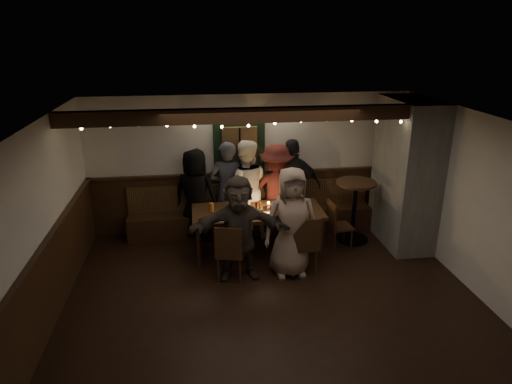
{
  "coord_description": "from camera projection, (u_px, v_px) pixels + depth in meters",
  "views": [
    {
      "loc": [
        -1.0,
        -5.71,
        3.71
      ],
      "look_at": [
        -0.0,
        1.6,
        1.05
      ],
      "focal_mm": 32.0,
      "sensor_mm": 36.0,
      "label": 1
    }
  ],
  "objects": [
    {
      "name": "high_top",
      "position": [
        355.0,
        204.0,
        8.24
      ],
      "size": [
        0.71,
        0.71,
        1.14
      ],
      "color": "black",
      "rests_on": "ground"
    },
    {
      "name": "person_d",
      "position": [
        276.0,
        191.0,
        8.42
      ],
      "size": [
        1.27,
        0.95,
        1.75
      ],
      "primitive_type": "imported",
      "rotation": [
        0.0,
        0.0,
        2.85
      ],
      "color": "#501D1B",
      "rests_on": "ground"
    },
    {
      "name": "dining_table",
      "position": [
        257.0,
        214.0,
        7.77
      ],
      "size": [
        2.21,
        0.95,
        0.96
      ],
      "color": "#311B11",
      "rests_on": "ground"
    },
    {
      "name": "chair_end",
      "position": [
        336.0,
        222.0,
        8.01
      ],
      "size": [
        0.43,
        0.43,
        0.87
      ],
      "color": "#311B11",
      "rests_on": "ground"
    },
    {
      "name": "chair_near_right",
      "position": [
        304.0,
        242.0,
        7.14
      ],
      "size": [
        0.47,
        0.47,
        0.98
      ],
      "color": "#311B11",
      "rests_on": "ground"
    },
    {
      "name": "person_c",
      "position": [
        245.0,
        189.0,
        8.36
      ],
      "size": [
        0.93,
        0.74,
        1.85
      ],
      "primitive_type": "imported",
      "rotation": [
        0.0,
        0.0,
        3.09
      ],
      "color": "white",
      "rests_on": "ground"
    },
    {
      "name": "person_f",
      "position": [
        239.0,
        228.0,
        6.95
      ],
      "size": [
        1.56,
        0.55,
        1.67
      ],
      "primitive_type": "imported",
      "rotation": [
        0.0,
        0.0,
        -0.04
      ],
      "color": "#3D342C",
      "rests_on": "ground"
    },
    {
      "name": "person_e",
      "position": [
        292.0,
        187.0,
        8.5
      ],
      "size": [
        1.07,
        0.45,
        1.83
      ],
      "primitive_type": "imported",
      "rotation": [
        0.0,
        0.0,
        3.14
      ],
      "color": "black",
      "rests_on": "ground"
    },
    {
      "name": "chair_near_left",
      "position": [
        230.0,
        250.0,
        6.95
      ],
      "size": [
        0.51,
        0.51,
        0.93
      ],
      "color": "#311B11",
      "rests_on": "ground"
    },
    {
      "name": "person_b",
      "position": [
        227.0,
        190.0,
        8.34
      ],
      "size": [
        0.67,
        0.44,
        1.83
      ],
      "primitive_type": "imported",
      "rotation": [
        0.0,
        0.0,
        3.15
      ],
      "color": "#32343D",
      "rests_on": "ground"
    },
    {
      "name": "person_g",
      "position": [
        291.0,
        222.0,
        7.03
      ],
      "size": [
        0.88,
        0.59,
        1.76
      ],
      "primitive_type": "imported",
      "rotation": [
        0.0,
        0.0,
        0.03
      ],
      "color": "tan",
      "rests_on": "ground"
    },
    {
      "name": "room",
      "position": [
        319.0,
        191.0,
        7.81
      ],
      "size": [
        6.02,
        5.01,
        2.62
      ],
      "color": "black",
      "rests_on": "ground"
    },
    {
      "name": "person_a",
      "position": [
        196.0,
        195.0,
        8.31
      ],
      "size": [
        0.97,
        0.82,
        1.7
      ],
      "primitive_type": "imported",
      "rotation": [
        0.0,
        0.0,
        2.75
      ],
      "color": "black",
      "rests_on": "ground"
    }
  ]
}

